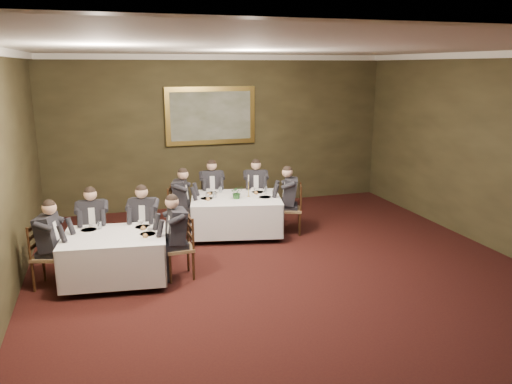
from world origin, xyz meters
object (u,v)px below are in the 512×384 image
diner_main_endleft (180,211)px  diner_sec_backright (145,233)px  chair_sec_backleft (95,248)px  diner_sec_backleft (94,235)px  table_second (116,254)px  diner_sec_endright (179,246)px  diner_main_backright (256,197)px  diner_sec_endleft (49,254)px  painting (211,116)px  diner_main_backleft (212,198)px  diner_main_endright (291,208)px  table_main (236,212)px  chair_sec_endright (180,260)px  candlestick (249,188)px  chair_main_backright (256,208)px  chair_main_endright (291,219)px  centerpiece (237,192)px  chair_sec_endleft (49,269)px  chair_main_backleft (212,209)px  chair_sec_backright (146,245)px  chair_main_endleft (180,222)px

diner_main_endleft → diner_sec_backright: 1.37m
chair_sec_backleft → diner_sec_backleft: diner_sec_backleft is taller
table_second → diner_sec_backleft: bearing=110.9°
diner_sec_backright → diner_sec_endright: size_ratio=1.00×
diner_main_backright → diner_sec_endleft: same height
diner_sec_backright → painting: bearing=-106.3°
diner_main_backleft → diner_main_endright: (1.34, -1.19, 0.00)m
table_main → chair_sec_endright: size_ratio=1.98×
diner_sec_backleft → diner_sec_backright: bearing=174.9°
diner_sec_endleft → candlestick: 3.87m
chair_sec_endright → diner_main_backright: bearing=-41.7°
chair_main_backright → chair_main_endright: same height
diner_main_backright → chair_sec_backleft: 3.65m
centerpiece → painting: 2.61m
diner_main_backleft → chair_sec_endleft: diner_main_backleft is taller
table_main → painting: 2.76m
table_second → diner_main_backright: bearing=38.7°
diner_main_backright → chair_sec_endleft: diner_main_backright is taller
chair_main_backleft → chair_sec_endright: 2.93m
chair_sec_endright → diner_sec_backleft: bearing=50.9°
chair_sec_backleft → candlestick: size_ratio=2.23×
chair_sec_endleft → diner_sec_endleft: (0.01, -0.00, 0.23)m
diner_main_endright → chair_sec_backleft: 3.77m
diner_main_endright → diner_sec_backright: same height
chair_sec_backright → centerpiece: centerpiece is taller
chair_main_backleft → chair_sec_backleft: size_ratio=1.00×
centerpiece → chair_sec_endleft: bearing=-157.1°
centerpiece → chair_sec_endright: bearing=-130.0°
diner_sec_backleft → diner_sec_endleft: size_ratio=1.00×
diner_sec_backleft → chair_sec_backright: diner_sec_backleft is taller
diner_sec_backleft → chair_sec_backright: bearing=175.7°
chair_main_endright → painting: bearing=44.5°
diner_main_endright → diner_sec_backleft: bearing=119.2°
diner_sec_endright → table_main: bearing=-41.4°
diner_main_backright → chair_sec_endleft: 4.56m
table_second → diner_sec_endright: bearing=-7.0°
chair_main_endleft → diner_sec_backright: 1.38m
chair_sec_backright → diner_sec_endright: bearing=132.2°
diner_main_backright → chair_main_endright: size_ratio=1.35×
candlestick → diner_sec_endleft: bearing=-157.4°
diner_sec_backleft → diner_sec_endright: size_ratio=1.00×
diner_sec_backleft → painting: bearing=-129.8°
chair_sec_endleft → diner_sec_endleft: diner_sec_endleft is taller
chair_sec_backright → centerpiece: (1.83, 0.78, 0.61)m
table_second → diner_sec_endleft: 0.97m
diner_main_endleft → diner_sec_backleft: bearing=-40.3°
diner_sec_endleft → diner_main_backleft: bearing=146.0°
table_main → chair_sec_backright: (-1.84, -0.89, -0.17)m
chair_sec_endright → candlestick: candlestick is taller
diner_main_endleft → candlestick: 1.40m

